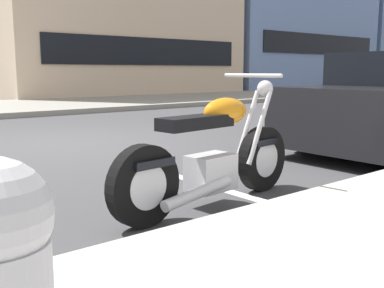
# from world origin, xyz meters

# --- Properties ---
(ground_plane) EXTENTS (260.00, 260.00, 0.00)m
(ground_plane) POSITION_xyz_m (0.00, 0.00, 0.00)
(ground_plane) COLOR #3D3D3F
(sidewalk_far_curb) EXTENTS (120.00, 5.00, 0.14)m
(sidewalk_far_curb) POSITION_xyz_m (12.00, 6.83, 0.07)
(sidewalk_far_curb) COLOR gray
(sidewalk_far_curb) RESTS_ON ground
(parking_stall_stripe) EXTENTS (0.12, 2.20, 0.01)m
(parking_stall_stripe) POSITION_xyz_m (0.00, -3.73, 0.00)
(parking_stall_stripe) COLOR silver
(parking_stall_stripe) RESTS_ON ground
(parked_motorcycle) EXTENTS (2.05, 0.63, 1.10)m
(parked_motorcycle) POSITION_xyz_m (-0.41, -3.93, 0.42)
(parked_motorcycle) COLOR black
(parked_motorcycle) RESTS_ON ground
(townhouse_near_left) EXTENTS (10.88, 9.43, 8.61)m
(townhouse_near_left) POSITION_xyz_m (7.75, 13.81, 4.31)
(townhouse_near_left) COLOR beige
(townhouse_near_left) RESTS_ON ground
(townhouse_corner_block) EXTENTS (13.43, 11.75, 12.96)m
(townhouse_corner_block) POSITION_xyz_m (32.60, 14.97, 6.48)
(townhouse_corner_block) COLOR #6B84B2
(townhouse_corner_block) RESTS_ON ground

